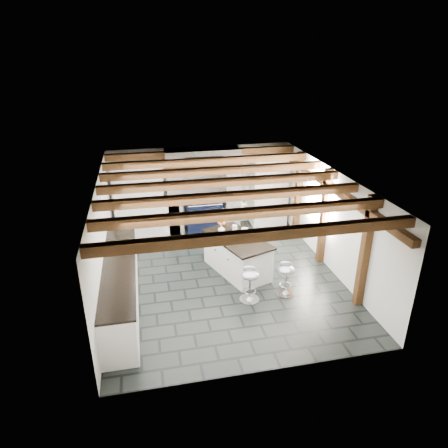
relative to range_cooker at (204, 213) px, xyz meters
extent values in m
plane|color=black|center=(0.00, -2.68, -0.47)|extent=(6.00, 6.00, 0.00)
plane|color=white|center=(0.00, 0.32, 0.68)|extent=(5.00, 0.00, 5.00)
plane|color=white|center=(-2.50, -2.68, 0.68)|extent=(0.00, 6.00, 6.00)
plane|color=white|center=(2.50, -2.68, 0.68)|extent=(0.00, 6.00, 6.00)
plane|color=white|center=(0.00, -2.68, 1.83)|extent=(6.00, 6.00, 0.00)
cube|color=silver|center=(-0.80, 0.02, 0.48)|extent=(0.40, 0.60, 1.90)
cube|color=silver|center=(0.80, 0.02, 0.48)|extent=(0.40, 0.60, 1.90)
cube|color=brown|center=(0.00, 0.02, 1.52)|extent=(2.10, 0.65, 0.18)
cube|color=silver|center=(0.00, 0.02, 1.68)|extent=(2.00, 0.60, 0.31)
cube|color=black|center=(0.00, -0.30, 1.58)|extent=(1.00, 0.03, 0.22)
cube|color=silver|center=(0.00, -0.31, 1.58)|extent=(0.90, 0.01, 0.14)
cube|color=white|center=(-1.75, 0.02, 0.53)|extent=(1.30, 0.58, 2.00)
cube|color=white|center=(1.90, 0.02, 0.53)|extent=(1.00, 0.58, 2.00)
cube|color=white|center=(-2.20, -3.28, -0.03)|extent=(0.60, 3.80, 0.88)
cube|color=black|center=(-2.20, -3.28, 0.43)|extent=(0.64, 3.80, 0.04)
cube|color=white|center=(-1.05, 0.02, -0.03)|extent=(0.70, 0.60, 0.88)
cube|color=black|center=(-1.05, 0.02, 0.43)|extent=(0.74, 0.64, 0.04)
cube|color=brown|center=(2.42, -2.68, 1.48)|extent=(0.15, 5.80, 0.14)
plane|color=white|center=(2.48, -2.08, 1.08)|extent=(0.00, 0.90, 0.90)
cube|color=brown|center=(0.00, -5.28, 1.74)|extent=(5.00, 0.16, 0.16)
cube|color=brown|center=(0.00, -4.41, 1.74)|extent=(5.00, 0.16, 0.16)
cube|color=brown|center=(0.00, -3.54, 1.74)|extent=(5.00, 0.16, 0.16)
cube|color=brown|center=(0.00, -2.68, 1.74)|extent=(5.00, 0.16, 0.16)
cube|color=brown|center=(0.00, -1.81, 1.74)|extent=(5.00, 0.16, 0.16)
cube|color=brown|center=(0.00, -0.94, 1.74)|extent=(5.00, 0.16, 0.16)
cube|color=brown|center=(0.00, -0.08, 1.74)|extent=(5.00, 0.16, 0.16)
cube|color=brown|center=(2.42, -4.28, 0.68)|extent=(0.15, 0.15, 2.30)
cube|color=brown|center=(2.42, -2.48, 0.68)|extent=(0.15, 0.15, 2.30)
cube|color=brown|center=(2.42, -0.88, 0.68)|extent=(0.15, 0.15, 2.30)
cylinder|color=black|center=(0.45, -2.73, 1.46)|extent=(0.01, 0.01, 0.56)
cylinder|color=white|center=(0.45, -2.73, 1.13)|extent=(0.09, 0.09, 0.22)
cylinder|color=black|center=(0.50, -2.43, 1.46)|extent=(0.01, 0.01, 0.56)
cylinder|color=white|center=(0.50, -2.43, 1.13)|extent=(0.09, 0.09, 0.22)
cylinder|color=black|center=(0.55, -2.13, 1.46)|extent=(0.01, 0.01, 0.56)
cylinder|color=white|center=(0.55, -2.13, 1.13)|extent=(0.09, 0.09, 0.22)
cube|color=black|center=(0.00, 0.00, -0.02)|extent=(1.00, 0.60, 0.90)
ellipsoid|color=silver|center=(-0.25, 0.00, 0.46)|extent=(0.28, 0.28, 0.11)
ellipsoid|color=silver|center=(0.25, 0.00, 0.46)|extent=(0.28, 0.28, 0.11)
cylinder|color=silver|center=(0.00, -0.32, 0.35)|extent=(0.95, 0.03, 0.03)
cube|color=black|center=(-0.25, -0.30, -0.02)|extent=(0.35, 0.02, 0.30)
cube|color=black|center=(0.25, -0.30, -0.02)|extent=(0.35, 0.02, 0.30)
cube|color=white|center=(0.35, -2.53, -0.07)|extent=(1.32, 1.81, 0.80)
cube|color=black|center=(0.35, -2.53, 0.35)|extent=(1.41, 1.90, 0.05)
imported|color=white|center=(0.07, -2.15, 0.46)|extent=(0.21, 0.21, 0.17)
ellipsoid|color=orange|center=(0.07, -2.15, 0.60)|extent=(0.18, 0.18, 0.11)
cylinder|color=white|center=(0.37, -2.19, 0.46)|extent=(0.11, 0.11, 0.16)
imported|color=white|center=(0.47, -2.58, 0.40)|extent=(0.30, 0.30, 0.06)
cylinder|color=white|center=(0.55, -2.41, 0.42)|extent=(0.05, 0.05, 0.09)
cylinder|color=white|center=(0.55, -2.41, 0.47)|extent=(0.20, 0.20, 0.01)
cylinder|color=#D6B78F|center=(0.55, -2.41, 0.51)|extent=(0.15, 0.15, 0.06)
cylinder|color=silver|center=(1.11, -3.65, -0.45)|extent=(0.39, 0.39, 0.03)
cone|color=silver|center=(1.11, -3.65, -0.41)|extent=(0.18, 0.18, 0.07)
cylinder|color=silver|center=(1.11, -3.65, -0.17)|extent=(0.04, 0.04, 0.49)
torus|color=silver|center=(1.11, -3.65, -0.25)|extent=(0.25, 0.25, 0.02)
ellipsoid|color=#9C9FAA|center=(1.11, -3.65, 0.11)|extent=(0.45, 0.45, 0.16)
ellipsoid|color=#9C9FAA|center=(1.14, -3.57, 0.19)|extent=(0.27, 0.17, 0.14)
cylinder|color=silver|center=(0.32, -3.72, -0.45)|extent=(0.40, 0.40, 0.03)
cone|color=silver|center=(0.32, -3.72, -0.41)|extent=(0.18, 0.18, 0.07)
cylinder|color=silver|center=(0.32, -3.72, -0.16)|extent=(0.05, 0.05, 0.51)
torus|color=silver|center=(0.32, -3.72, -0.24)|extent=(0.26, 0.26, 0.02)
ellipsoid|color=#9C9FAA|center=(0.32, -3.72, 0.12)|extent=(0.47, 0.47, 0.17)
ellipsoid|color=#9C9FAA|center=(0.35, -3.64, 0.22)|extent=(0.28, 0.18, 0.14)
camera|label=1|loc=(-1.61, -10.32, 4.21)|focal=32.00mm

